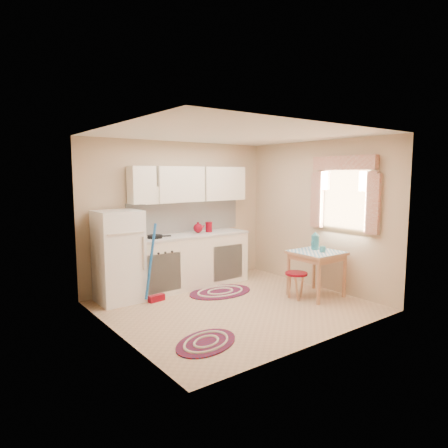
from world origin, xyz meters
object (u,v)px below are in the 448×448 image
at_px(fridge, 119,256).
at_px(stool, 296,286).
at_px(table, 316,274).
at_px(base_cabinets, 186,262).

bearing_deg(fridge, stool, -34.32).
bearing_deg(fridge, table, -31.87).
height_order(fridge, table, fridge).
xyz_separation_m(base_cabinets, stool, (1.03, -1.59, -0.23)).
distance_m(base_cabinets, stool, 1.91).
height_order(table, stool, table).
bearing_deg(fridge, base_cabinets, 2.33).
bearing_deg(table, stool, 166.33).
distance_m(table, stool, 0.40).
bearing_deg(table, base_cabinets, 129.60).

